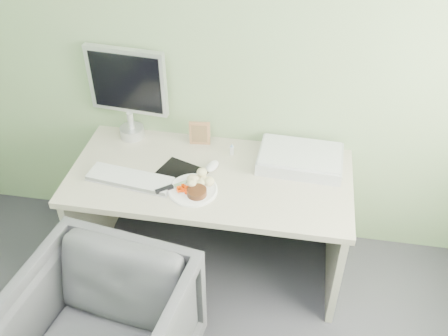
% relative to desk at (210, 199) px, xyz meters
% --- Properties ---
extents(wall_back, '(3.50, 0.00, 3.50)m').
position_rel_desk_xyz_m(wall_back, '(0.00, 0.38, 0.80)').
color(wall_back, gray).
rests_on(wall_back, floor).
extents(desk, '(1.60, 0.75, 0.73)m').
position_rel_desk_xyz_m(desk, '(0.00, 0.00, 0.00)').
color(desk, beige).
rests_on(desk, floor).
extents(plate, '(0.27, 0.27, 0.01)m').
position_rel_desk_xyz_m(plate, '(-0.06, -0.15, 0.19)').
color(plate, white).
rests_on(plate, desk).
extents(steak, '(0.12, 0.12, 0.03)m').
position_rel_desk_xyz_m(steak, '(-0.03, -0.19, 0.21)').
color(steak, black).
rests_on(steak, plate).
extents(potato_pile, '(0.12, 0.09, 0.06)m').
position_rel_desk_xyz_m(potato_pile, '(-0.04, -0.10, 0.23)').
color(potato_pile, '#A38C4F').
rests_on(potato_pile, plate).
extents(carrot_heap, '(0.07, 0.07, 0.04)m').
position_rel_desk_xyz_m(carrot_heap, '(-0.11, -0.17, 0.22)').
color(carrot_heap, '#FF4205').
rests_on(carrot_heap, plate).
extents(steak_knife, '(0.22, 0.18, 0.02)m').
position_rel_desk_xyz_m(steak_knife, '(-0.18, -0.17, 0.21)').
color(steak_knife, silver).
rests_on(steak_knife, plate).
extents(mousepad, '(0.33, 0.31, 0.00)m').
position_rel_desk_xyz_m(mousepad, '(-0.17, -0.03, 0.18)').
color(mousepad, black).
rests_on(mousepad, desk).
extents(keyboard, '(0.50, 0.20, 0.02)m').
position_rel_desk_xyz_m(keyboard, '(-0.43, -0.12, 0.20)').
color(keyboard, white).
rests_on(keyboard, desk).
extents(computer_mouse, '(0.09, 0.12, 0.04)m').
position_rel_desk_xyz_m(computer_mouse, '(0.00, 0.06, 0.20)').
color(computer_mouse, white).
rests_on(computer_mouse, desk).
extents(photo_frame, '(0.13, 0.03, 0.16)m').
position_rel_desk_xyz_m(photo_frame, '(-0.12, 0.29, 0.26)').
color(photo_frame, '#A4764C').
rests_on(photo_frame, desk).
extents(eyedrop_bottle, '(0.03, 0.03, 0.08)m').
position_rel_desk_xyz_m(eyedrop_bottle, '(0.09, 0.21, 0.22)').
color(eyedrop_bottle, white).
rests_on(eyedrop_bottle, desk).
extents(scanner, '(0.49, 0.34, 0.07)m').
position_rel_desk_xyz_m(scanner, '(0.50, 0.18, 0.22)').
color(scanner, '#AEB0B5').
rests_on(scanner, desk).
extents(monitor, '(0.48, 0.15, 0.58)m').
position_rel_desk_xyz_m(monitor, '(-0.55, 0.32, 0.51)').
color(monitor, silver).
rests_on(monitor, desk).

